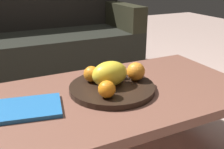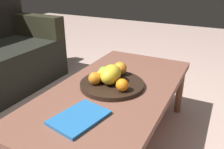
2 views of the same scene
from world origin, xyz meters
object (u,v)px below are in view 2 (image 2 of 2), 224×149
object	(u,v)px
orange_front	(95,78)
apple_front	(104,72)
orange_right	(122,85)
magazine	(79,118)
coffee_table	(114,94)
orange_left	(120,68)
melon_large_front	(111,74)
banana_bunch	(103,75)
fruit_bowl	(112,84)

from	to	relation	value
orange_front	apple_front	bearing A→B (deg)	-0.07
orange_right	magazine	distance (m)	0.31
orange_front	coffee_table	bearing A→B (deg)	-63.63
orange_front	orange_left	size ratio (longest dim) A/B	0.86
orange_front	orange_right	world-z (taller)	orange_front
orange_front	melon_large_front	bearing A→B (deg)	-54.68
banana_bunch	orange_front	bearing A→B (deg)	170.62
orange_left	apple_front	size ratio (longest dim) A/B	1.22
fruit_bowl	orange_front	size ratio (longest dim) A/B	5.20
fruit_bowl	magazine	size ratio (longest dim) A/B	1.48
fruit_bowl	magazine	xyz separation A→B (m)	(-0.36, -0.02, -0.00)
orange_left	banana_bunch	xyz separation A→B (m)	(-0.11, 0.06, -0.02)
coffee_table	orange_left	world-z (taller)	orange_left
melon_large_front	banana_bunch	bearing A→B (deg)	69.12
orange_front	magazine	xyz separation A→B (m)	(-0.30, -0.10, -0.05)
banana_bunch	orange_left	bearing A→B (deg)	-28.40
melon_large_front	orange_right	bearing A→B (deg)	-121.26
fruit_bowl	orange_left	world-z (taller)	orange_left
orange_front	fruit_bowl	bearing A→B (deg)	-50.90
orange_left	banana_bunch	bearing A→B (deg)	151.60
magazine	orange_left	bearing A→B (deg)	14.14
orange_left	banana_bunch	distance (m)	0.12
melon_large_front	orange_left	size ratio (longest dim) A/B	1.91
melon_large_front	magazine	world-z (taller)	melon_large_front
magazine	coffee_table	bearing A→B (deg)	11.14
coffee_table	orange_right	distance (m)	0.14
magazine	apple_front	bearing A→B (deg)	24.45
orange_right	banana_bunch	world-z (taller)	orange_right
banana_bunch	magazine	xyz separation A→B (m)	(-0.38, -0.08, -0.04)
orange_right	banana_bunch	bearing A→B (deg)	62.59
fruit_bowl	banana_bunch	size ratio (longest dim) A/B	2.36
apple_front	magazine	bearing A→B (deg)	-166.86
fruit_bowl	banana_bunch	distance (m)	0.08
melon_large_front	apple_front	bearing A→B (deg)	54.11
orange_left	magazine	distance (m)	0.49
orange_right	banana_bunch	size ratio (longest dim) A/B	0.44
fruit_bowl	orange_right	world-z (taller)	orange_right
apple_front	magazine	world-z (taller)	apple_front
orange_front	banana_bunch	bearing A→B (deg)	-9.38
melon_large_front	orange_front	xyz separation A→B (m)	(-0.05, 0.08, -0.02)
coffee_table	banana_bunch	size ratio (longest dim) A/B	7.94
coffee_table	orange_front	size ratio (longest dim) A/B	17.47
melon_large_front	coffee_table	bearing A→B (deg)	-106.66
coffee_table	orange_front	bearing A→B (deg)	116.37
apple_front	banana_bunch	xyz separation A→B (m)	(-0.03, -0.01, -0.01)
orange_front	magazine	bearing A→B (deg)	-162.33
orange_left	orange_right	distance (m)	0.22
orange_right	fruit_bowl	bearing A→B (deg)	54.25
coffee_table	orange_front	world-z (taller)	orange_front
banana_bunch	fruit_bowl	bearing A→B (deg)	-102.54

